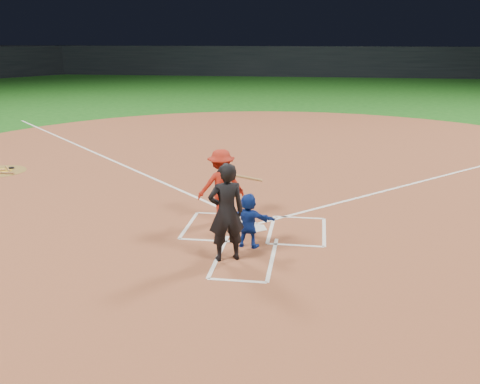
# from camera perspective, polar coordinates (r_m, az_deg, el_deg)

# --- Properties ---
(ground) EXTENTS (120.00, 120.00, 0.00)m
(ground) POSITION_cam_1_polar(r_m,az_deg,el_deg) (12.49, 1.63, -3.95)
(ground) COLOR #154F13
(ground) RESTS_ON ground
(home_plate_dirt) EXTENTS (28.00, 28.00, 0.01)m
(home_plate_dirt) POSITION_cam_1_polar(r_m,az_deg,el_deg) (18.21, 3.89, 2.58)
(home_plate_dirt) COLOR brown
(home_plate_dirt) RESTS_ON ground
(stadium_wall_far) EXTENTS (80.00, 1.20, 3.20)m
(stadium_wall_far) POSITION_cam_1_polar(r_m,az_deg,el_deg) (59.71, 7.30, 13.64)
(stadium_wall_far) COLOR black
(stadium_wall_far) RESTS_ON ground
(home_plate) EXTENTS (0.60, 0.60, 0.02)m
(home_plate) POSITION_cam_1_polar(r_m,az_deg,el_deg) (12.49, 1.63, -3.86)
(home_plate) COLOR white
(home_plate) RESTS_ON home_plate_dirt
(on_deck_bat_a) EXTENTS (0.58, 0.70, 0.06)m
(on_deck_bat_a) POSITION_cam_1_polar(r_m,az_deg,el_deg) (19.50, -23.55, 2.31)
(on_deck_bat_a) COLOR #A5743C
(on_deck_bat_a) RESTS_ON on_deck_circle
(on_deck_bat_c) EXTENTS (0.84, 0.11, 0.06)m
(on_deck_bat_c) POSITION_cam_1_polar(r_m,az_deg,el_deg) (18.97, -24.02, 1.89)
(on_deck_bat_c) COLOR #905C35
(on_deck_bat_c) RESTS_ON on_deck_circle
(bat_weight_donut) EXTENTS (0.19, 0.19, 0.05)m
(bat_weight_donut) POSITION_cam_1_polar(r_m,az_deg,el_deg) (19.60, -23.20, 2.40)
(bat_weight_donut) COLOR black
(bat_weight_donut) RESTS_ON on_deck_circle
(catcher) EXTENTS (1.14, 0.56, 1.18)m
(catcher) POSITION_cam_1_polar(r_m,az_deg,el_deg) (11.25, 0.91, -3.04)
(catcher) COLOR navy
(catcher) RESTS_ON home_plate_dirt
(umpire) EXTENTS (0.86, 0.73, 1.99)m
(umpire) POSITION_cam_1_polar(r_m,az_deg,el_deg) (10.48, -1.47, -2.17)
(umpire) COLOR black
(umpire) RESTS_ON home_plate_dirt
(chalk_markings) EXTENTS (28.35, 17.32, 0.01)m
(chalk_markings) POSITION_cam_1_polar(r_m,az_deg,el_deg) (17.52, 3.70, 2.06)
(chalk_markings) COLOR white
(chalk_markings) RESTS_ON home_plate_dirt
(batter_at_plate) EXTENTS (1.64, 1.03, 1.75)m
(batter_at_plate) POSITION_cam_1_polar(r_m,az_deg,el_deg) (12.78, -2.01, 0.71)
(batter_at_plate) COLOR #A82112
(batter_at_plate) RESTS_ON home_plate_dirt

